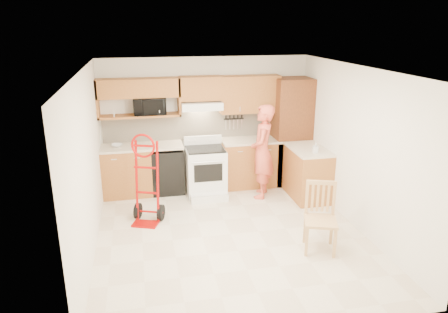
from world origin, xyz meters
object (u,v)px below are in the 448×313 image
object	(u,v)px
person	(262,152)
dining_chair	(321,219)
hand_truck	(145,184)
range	(206,168)
microwave	(149,106)

from	to	relation	value
person	dining_chair	xyz separation A→B (m)	(0.25, -2.05, -0.37)
hand_truck	dining_chair	distance (m)	2.75
dining_chair	range	bearing A→B (deg)	136.56
microwave	person	distance (m)	2.24
range	hand_truck	xyz separation A→B (m)	(-1.13, -0.94, 0.14)
person	dining_chair	distance (m)	2.10
person	dining_chair	size ratio (longest dim) A/B	1.76
dining_chair	person	bearing A→B (deg)	115.21
range	hand_truck	world-z (taller)	hand_truck
microwave	dining_chair	size ratio (longest dim) A/B	0.59
microwave	hand_truck	size ratio (longest dim) A/B	0.43
person	hand_truck	size ratio (longest dim) A/B	1.29
microwave	range	world-z (taller)	microwave
microwave	dining_chair	world-z (taller)	microwave
range	dining_chair	bearing A→B (deg)	-61.83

